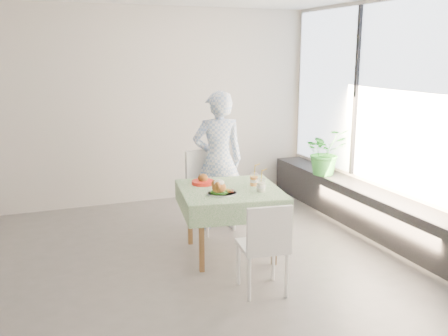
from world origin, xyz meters
name	(u,v)px	position (x,y,z in m)	size (l,w,h in m)	color
floor	(154,272)	(0.00, 0.00, 0.00)	(6.00, 6.00, 0.00)	#575452
wall_back	(109,108)	(0.00, 2.50, 1.40)	(6.00, 0.02, 2.80)	beige
wall_front	(264,212)	(0.00, -2.50, 1.40)	(6.00, 0.02, 2.80)	beige
wall_right	(405,120)	(3.00, 0.00, 1.40)	(0.02, 5.00, 2.80)	beige
window_pane	(405,98)	(2.97, 0.00, 1.65)	(0.01, 4.80, 2.18)	#D1E0F9
window_ledge	(384,216)	(2.80, 0.00, 0.25)	(0.40, 4.80, 0.50)	black
cafe_table	(230,214)	(0.89, 0.16, 0.46)	(1.18, 1.18, 0.74)	brown
chair_far	(211,206)	(0.96, 0.99, 0.30)	(0.57, 0.57, 0.98)	white
chair_near	(263,264)	(0.84, -0.76, 0.27)	(0.46, 0.46, 0.87)	white
diner	(218,161)	(1.08, 1.03, 0.86)	(0.63, 0.41, 1.72)	#83A2D3
main_dish	(221,189)	(0.72, -0.01, 0.80)	(0.32, 0.32, 0.16)	white
juice_cup_orange	(254,180)	(1.18, 0.18, 0.81)	(0.10, 0.10, 0.28)	white
juice_cup_lemonade	(261,186)	(1.15, -0.06, 0.81)	(0.10, 0.10, 0.28)	white
second_dish	(203,181)	(0.68, 0.44, 0.78)	(0.25, 0.25, 0.12)	red
potted_plant	(325,152)	(2.71, 1.19, 0.82)	(0.58, 0.51, 0.65)	#2C8437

